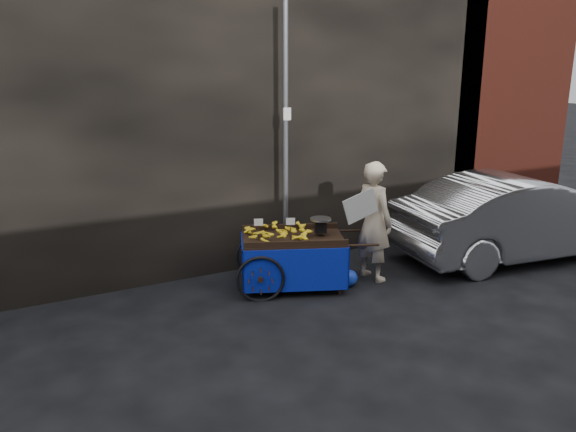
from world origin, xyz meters
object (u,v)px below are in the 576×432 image
banana_cart (290,243)px  vendor (374,221)px  plastic_bag (348,278)px  parked_car (520,217)px

banana_cart → vendor: bearing=9.5°
banana_cart → plastic_bag: bearing=-5.6°
plastic_bag → parked_car: 3.24m
banana_cart → plastic_bag: size_ratio=7.74×
banana_cart → plastic_bag: banana_cart is taller
vendor → banana_cart: bearing=66.9°
banana_cart → parked_car: (3.93, -0.62, 0.03)m
vendor → parked_car: size_ratio=0.42×
parked_car → plastic_bag: bearing=93.9°
vendor → parked_car: (2.69, -0.33, -0.20)m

